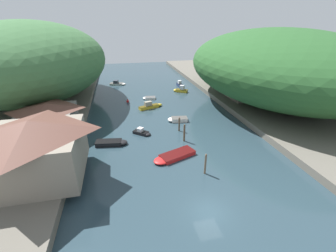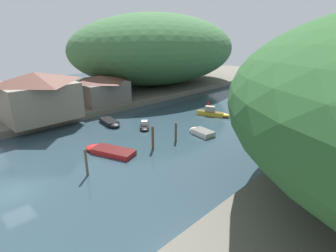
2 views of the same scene
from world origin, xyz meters
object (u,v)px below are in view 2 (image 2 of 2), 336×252
at_px(channel_buoy_near, 208,104).
at_px(person_on_quay, 31,115).
at_px(boat_open_rowboat, 144,126).
at_px(person_by_boathouse, 56,112).
at_px(boat_red_skiff, 111,123).
at_px(boat_near_quay, 214,113).
at_px(boat_yellow_tender, 318,107).
at_px(boathouse_shed, 101,89).
at_px(boat_navy_launch, 245,89).
at_px(boat_white_cruiser, 108,150).
at_px(boat_cabin_cruiser, 298,112).
at_px(boat_moored_right, 201,132).
at_px(waterfront_building, 37,95).
at_px(boat_small_dinghy, 236,108).

xyz_separation_m(channel_buoy_near, person_on_quay, (-10.35, -29.58, 1.72)).
xyz_separation_m(boat_open_rowboat, person_by_boathouse, (-11.15, -8.53, 1.75)).
height_order(boat_red_skiff, boat_near_quay, boat_near_quay).
height_order(boat_yellow_tender, boat_red_skiff, boat_yellow_tender).
bearing_deg(boat_near_quay, person_on_quay, -51.97).
xyz_separation_m(boathouse_shed, boat_yellow_tender, (29.83, 27.66, -3.17)).
distance_m(boat_navy_launch, channel_buoy_near, 18.08).
bearing_deg(boat_near_quay, boat_white_cruiser, -20.25).
height_order(boat_white_cruiser, boat_cabin_cruiser, boat_cabin_cruiser).
xyz_separation_m(boat_red_skiff, boat_near_quay, (8.48, 15.36, 0.15)).
bearing_deg(boat_moored_right, boat_near_quay, 32.30).
distance_m(waterfront_building, boat_moored_right, 25.48).
height_order(boathouse_shed, boat_near_quay, boathouse_shed).
distance_m(waterfront_building, boat_red_skiff, 11.93).
bearing_deg(boathouse_shed, boat_open_rowboat, -6.93).
distance_m(boat_small_dinghy, channel_buoy_near, 5.66).
distance_m(boat_navy_launch, boat_near_quay, 23.95).
height_order(boathouse_shed, boat_yellow_tender, boathouse_shed).
bearing_deg(boat_navy_launch, boat_moored_right, 34.26).
xyz_separation_m(boat_yellow_tender, boat_moored_right, (-7.56, -25.27, -0.16)).
distance_m(boat_cabin_cruiser, boat_red_skiff, 32.19).
relative_size(boat_moored_right, channel_buoy_near, 4.32).
distance_m(boat_red_skiff, boat_small_dinghy, 23.76).
relative_size(boathouse_shed, channel_buoy_near, 9.60).
xyz_separation_m(waterfront_building, boat_red_skiff, (8.23, 7.46, -4.36)).
distance_m(boat_navy_launch, person_by_boathouse, 44.80).
relative_size(boat_small_dinghy, boat_near_quay, 0.59).
relative_size(boat_cabin_cruiser, boat_navy_launch, 0.80).
relative_size(boat_small_dinghy, person_by_boathouse, 2.03).
distance_m(boat_red_skiff, channel_buoy_near, 20.61).
distance_m(channel_buoy_near, person_by_boathouse, 27.93).
relative_size(boat_yellow_tender, boat_open_rowboat, 1.22).
height_order(boat_yellow_tender, boat_moored_right, boat_yellow_tender).
bearing_deg(boat_near_quay, boat_open_rowboat, -35.40).
xyz_separation_m(boathouse_shed, boat_white_cruiser, (18.33, -10.36, -3.40)).
height_order(boat_red_skiff, boat_navy_launch, boat_navy_launch).
distance_m(boat_white_cruiser, boat_near_quay, 21.23).
bearing_deg(boat_near_quay, channel_buoy_near, -155.13).
bearing_deg(boat_open_rowboat, boat_near_quay, -155.19).
distance_m(boathouse_shed, boat_moored_right, 22.64).
distance_m(boat_white_cruiser, boat_cabin_cruiser, 33.77).
height_order(waterfront_building, boat_near_quay, waterfront_building).
bearing_deg(boathouse_shed, channel_buoy_near, 49.65).
xyz_separation_m(boat_yellow_tender, boat_cabin_cruiser, (-1.48, -5.77, 0.06)).
bearing_deg(boat_red_skiff, person_by_boathouse, -37.82).
relative_size(boat_open_rowboat, boat_navy_launch, 0.64).
bearing_deg(channel_buoy_near, boat_open_rowboat, -85.18).
height_order(boat_open_rowboat, boat_navy_launch, boat_navy_launch).
distance_m(boat_moored_right, boat_open_rowboat, 8.47).
relative_size(boat_cabin_cruiser, boat_small_dinghy, 1.21).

